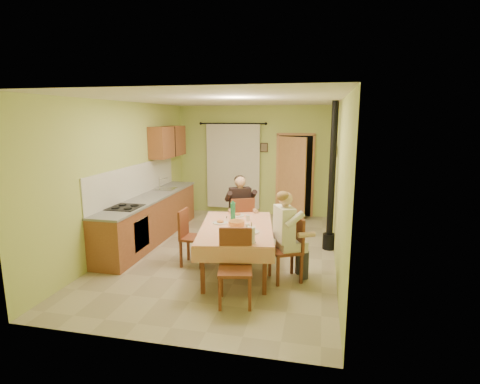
% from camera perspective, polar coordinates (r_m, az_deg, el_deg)
% --- Properties ---
extents(floor, '(4.00, 6.00, 0.01)m').
position_cam_1_polar(floor, '(7.17, -2.15, -9.12)').
color(floor, tan).
rests_on(floor, ground).
extents(room_shell, '(4.04, 6.04, 2.82)m').
position_cam_1_polar(room_shell, '(6.76, -2.26, 5.51)').
color(room_shell, '#BFD16B').
rests_on(room_shell, ground).
extents(kitchen_run, '(0.64, 3.64, 1.56)m').
position_cam_1_polar(kitchen_run, '(7.96, -13.45, -3.72)').
color(kitchen_run, brown).
rests_on(kitchen_run, ground).
extents(upper_cabinets, '(0.35, 1.40, 0.70)m').
position_cam_1_polar(upper_cabinets, '(8.94, -10.92, 7.56)').
color(upper_cabinets, brown).
rests_on(upper_cabinets, room_shell).
extents(curtain, '(1.70, 0.07, 2.22)m').
position_cam_1_polar(curtain, '(9.75, -1.07, 3.99)').
color(curtain, black).
rests_on(curtain, ground).
extents(doorway, '(0.96, 0.48, 2.15)m').
position_cam_1_polar(doorway, '(9.51, 8.13, 2.41)').
color(doorway, black).
rests_on(doorway, ground).
extents(dining_table, '(1.48, 2.11, 0.76)m').
position_cam_1_polar(dining_table, '(6.22, -0.55, -8.65)').
color(dining_table, '#E69B7A').
rests_on(dining_table, ground).
extents(tableware, '(0.87, 1.59, 0.33)m').
position_cam_1_polar(tableware, '(5.99, -0.37, -5.05)').
color(tableware, white).
rests_on(tableware, dining_table).
extents(chair_far, '(0.60, 0.60, 1.02)m').
position_cam_1_polar(chair_far, '(7.32, 0.09, -6.27)').
color(chair_far, brown).
rests_on(chair_far, ground).
extents(chair_near, '(0.53, 0.53, 1.02)m').
position_cam_1_polar(chair_near, '(5.22, -0.73, -13.69)').
color(chair_near, brown).
rests_on(chair_near, ground).
extents(chair_right, '(0.59, 0.59, 1.00)m').
position_cam_1_polar(chair_right, '(5.96, 7.06, -10.53)').
color(chair_right, brown).
rests_on(chair_right, ground).
extents(chair_left, '(0.41, 0.41, 0.97)m').
position_cam_1_polar(chair_left, '(6.55, -7.12, -8.52)').
color(chair_left, brown).
rests_on(chair_left, ground).
extents(man_far, '(0.65, 0.61, 1.39)m').
position_cam_1_polar(man_far, '(7.18, 0.06, -1.76)').
color(man_far, black).
rests_on(man_far, chair_far).
extents(man_right, '(0.61, 0.65, 1.39)m').
position_cam_1_polar(man_right, '(5.76, 7.06, -5.12)').
color(man_right, silver).
rests_on(man_right, chair_right).
extents(stove_flue, '(0.24, 0.24, 2.80)m').
position_cam_1_polar(stove_flue, '(7.26, 13.70, -0.76)').
color(stove_flue, black).
rests_on(stove_flue, ground).
extents(picture_back, '(0.19, 0.03, 0.23)m').
position_cam_1_polar(picture_back, '(9.61, 3.69, 6.78)').
color(picture_back, black).
rests_on(picture_back, room_shell).
extents(picture_right, '(0.03, 0.31, 0.21)m').
position_cam_1_polar(picture_right, '(7.74, 14.42, 6.12)').
color(picture_right, brown).
rests_on(picture_right, room_shell).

